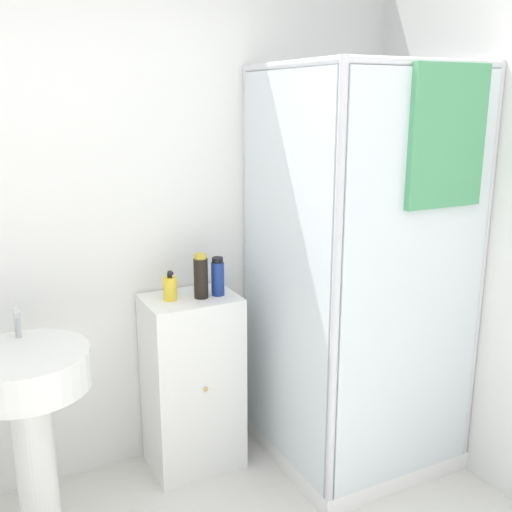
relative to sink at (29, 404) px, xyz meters
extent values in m
cube|color=white|center=(0.33, 0.45, 0.60)|extent=(6.40, 0.06, 2.50)
cube|color=white|center=(1.57, -0.01, -0.60)|extent=(0.85, 0.85, 0.09)
cylinder|color=silver|center=(1.98, 0.40, 0.34)|extent=(0.04, 0.04, 1.98)
cylinder|color=silver|center=(1.17, 0.40, 0.34)|extent=(0.04, 0.04, 1.98)
cylinder|color=silver|center=(1.98, -0.42, 0.34)|extent=(0.04, 0.04, 1.98)
cylinder|color=silver|center=(1.17, -0.42, 0.34)|extent=(0.04, 0.04, 1.98)
cylinder|color=silver|center=(1.57, -0.42, 1.31)|extent=(0.81, 0.04, 0.04)
cylinder|color=silver|center=(1.57, 0.40, 1.31)|extent=(0.81, 0.04, 0.04)
cylinder|color=silver|center=(1.17, -0.01, 1.31)|extent=(0.04, 0.81, 0.04)
cylinder|color=silver|center=(1.98, -0.01, 1.31)|extent=(0.04, 0.81, 0.04)
cube|color=silver|center=(1.57, -0.43, 0.37)|extent=(0.78, 0.01, 1.85)
cube|color=silver|center=(1.15, -0.01, 0.37)|extent=(0.01, 0.78, 1.85)
cylinder|color=#B7BABF|center=(1.79, 0.34, 0.19)|extent=(0.02, 0.02, 1.48)
cylinder|color=#B7BABF|center=(1.79, 0.29, 0.95)|extent=(0.07, 0.07, 0.04)
cube|color=#4C9966|center=(1.67, -0.45, 1.02)|extent=(0.40, 0.03, 0.59)
cube|color=white|center=(0.78, 0.24, -0.20)|extent=(0.44, 0.34, 0.90)
sphere|color=gold|center=(0.78, 0.07, -0.15)|extent=(0.02, 0.02, 0.02)
cylinder|color=white|center=(0.00, 0.00, -0.29)|extent=(0.16, 0.16, 0.72)
cylinder|color=white|center=(0.00, 0.00, 0.15)|extent=(0.50, 0.50, 0.15)
cylinder|color=#B7BABF|center=(0.00, 0.17, 0.29)|extent=(0.02, 0.02, 0.13)
cube|color=#B7BABF|center=(0.00, 0.14, 0.34)|extent=(0.02, 0.07, 0.02)
cylinder|color=yellow|center=(0.69, 0.25, 0.31)|extent=(0.07, 0.07, 0.11)
cylinder|color=black|center=(0.69, 0.25, 0.37)|extent=(0.02, 0.02, 0.02)
cube|color=black|center=(0.69, 0.23, 0.39)|extent=(0.02, 0.04, 0.01)
cylinder|color=black|center=(0.83, 0.21, 0.35)|extent=(0.07, 0.07, 0.19)
cylinder|color=gold|center=(0.83, 0.21, 0.46)|extent=(0.06, 0.06, 0.02)
cylinder|color=navy|center=(0.91, 0.21, 0.34)|extent=(0.06, 0.06, 0.16)
cylinder|color=black|center=(0.91, 0.21, 0.43)|extent=(0.05, 0.05, 0.02)
camera|label=1|loc=(-0.17, -2.32, 1.17)|focal=42.00mm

